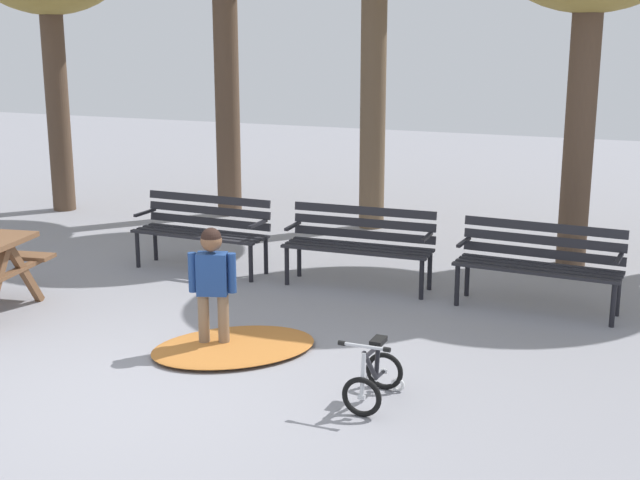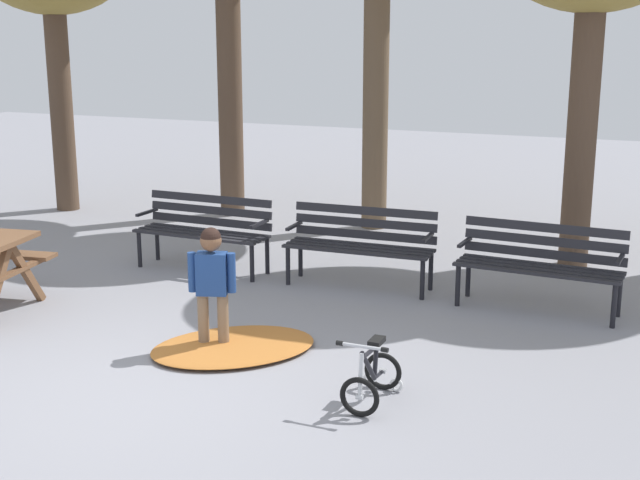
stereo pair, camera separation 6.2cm
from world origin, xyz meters
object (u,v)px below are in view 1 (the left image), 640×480
object	(u,v)px
park_bench_right	(539,259)
kids_bicycle	(374,377)
child_standing	(212,278)
park_bench_far_left	(203,226)
park_bench_left	(360,240)

from	to	relation	value
park_bench_right	kids_bicycle	xyz separation A→B (m)	(-0.76, -2.74, -0.31)
park_bench_right	child_standing	size ratio (longest dim) A/B	1.50
park_bench_far_left	park_bench_right	bearing A→B (deg)	0.22
park_bench_left	park_bench_right	distance (m)	1.91
park_bench_far_left	park_bench_left	bearing A→B (deg)	2.36
child_standing	kids_bicycle	distance (m)	1.77
park_bench_left	park_bench_right	xyz separation A→B (m)	(1.91, -0.06, 0.00)
park_bench_far_left	child_standing	bearing A→B (deg)	-57.77
child_standing	kids_bicycle	xyz separation A→B (m)	(1.64, -0.50, -0.44)
park_bench_far_left	child_standing	distance (m)	2.63
park_bench_far_left	park_bench_left	distance (m)	1.90
park_bench_right	child_standing	bearing A→B (deg)	-137.07
park_bench_right	park_bench_left	bearing A→B (deg)	178.10
park_bench_far_left	child_standing	world-z (taller)	child_standing
child_standing	kids_bicycle	bearing A→B (deg)	-16.96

